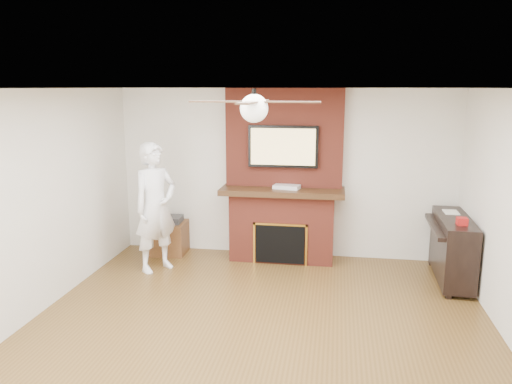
% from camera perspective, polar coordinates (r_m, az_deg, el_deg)
% --- Properties ---
extents(room_shell, '(5.36, 5.86, 2.86)m').
position_cam_1_polar(room_shell, '(4.79, -0.21, -3.37)').
color(room_shell, '#523718').
rests_on(room_shell, ground).
extents(fireplace, '(1.78, 0.64, 2.50)m').
position_cam_1_polar(fireplace, '(7.30, 3.10, -0.09)').
color(fireplace, maroon).
rests_on(fireplace, ground).
extents(tv, '(1.00, 0.08, 0.60)m').
position_cam_1_polar(tv, '(7.15, 3.12, 5.21)').
color(tv, black).
rests_on(tv, fireplace).
extents(ceiling_fan, '(1.21, 1.21, 0.31)m').
position_cam_1_polar(ceiling_fan, '(4.62, -0.22, 9.67)').
color(ceiling_fan, black).
rests_on(ceiling_fan, room_shell).
extents(person, '(0.74, 0.79, 1.79)m').
position_cam_1_polar(person, '(6.98, -11.40, -1.73)').
color(person, white).
rests_on(person, ground).
extents(side_table, '(0.53, 0.53, 0.58)m').
position_cam_1_polar(side_table, '(7.80, -9.86, -4.99)').
color(side_table, '#513017').
rests_on(side_table, ground).
extents(piano, '(0.54, 1.33, 0.95)m').
position_cam_1_polar(piano, '(7.04, 21.50, -5.88)').
color(piano, black).
rests_on(piano, ground).
extents(cable_box, '(0.40, 0.27, 0.05)m').
position_cam_1_polar(cable_box, '(7.18, 3.53, 0.60)').
color(cable_box, silver).
rests_on(cable_box, fireplace).
extents(candle_orange, '(0.07, 0.07, 0.13)m').
position_cam_1_polar(candle_orange, '(7.36, 1.43, -7.52)').
color(candle_orange, '#ED4E1B').
rests_on(candle_orange, ground).
extents(candle_green, '(0.07, 0.07, 0.10)m').
position_cam_1_polar(candle_green, '(7.34, 2.72, -7.72)').
color(candle_green, '#307938').
rests_on(candle_green, ground).
extents(candle_cream, '(0.08, 0.08, 0.11)m').
position_cam_1_polar(candle_cream, '(7.37, 4.39, -7.59)').
color(candle_cream, '#FBECC7').
rests_on(candle_cream, ground).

